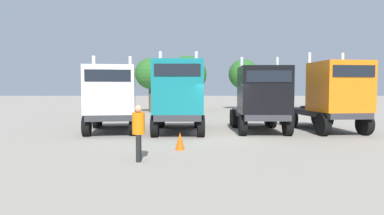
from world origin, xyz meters
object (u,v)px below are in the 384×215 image
object	(u,v)px
traffic_cone_near	(180,141)
semi_truck_white	(112,99)
semi_truck_black	(261,99)
semi_truck_orange	(332,96)
visitor_in_hivis	(139,129)
semi_truck_teal	(178,96)

from	to	relation	value
traffic_cone_near	semi_truck_white	bearing A→B (deg)	127.29
semi_truck_black	semi_truck_orange	bearing A→B (deg)	92.75
semi_truck_white	visitor_in_hivis	bearing A→B (deg)	11.54
semi_truck_white	semi_truck_teal	world-z (taller)	semi_truck_teal
semi_truck_teal	visitor_in_hivis	world-z (taller)	semi_truck_teal
semi_truck_orange	visitor_in_hivis	xyz separation A→B (m)	(-9.08, -6.91, -0.88)
semi_truck_teal	visitor_in_hivis	bearing A→B (deg)	-9.90
traffic_cone_near	semi_truck_black	bearing A→B (deg)	49.94
semi_truck_white	visitor_in_hivis	distance (m)	7.24
semi_truck_white	semi_truck_black	size ratio (longest dim) A/B	1.03
semi_truck_orange	traffic_cone_near	distance (m)	9.40
semi_truck_white	semi_truck_black	world-z (taller)	semi_truck_white
semi_truck_teal	semi_truck_orange	size ratio (longest dim) A/B	1.01
semi_truck_white	semi_truck_orange	distance (m)	11.51
semi_truck_black	traffic_cone_near	distance (m)	6.54
semi_truck_black	traffic_cone_near	xyz separation A→B (m)	(-4.10, -4.88, -1.45)
semi_truck_white	traffic_cone_near	world-z (taller)	semi_truck_white
semi_truck_orange	visitor_in_hivis	distance (m)	11.44
visitor_in_hivis	semi_truck_orange	bearing A→B (deg)	31.73
semi_truck_black	visitor_in_hivis	bearing A→B (deg)	-36.47
semi_truck_orange	visitor_in_hivis	size ratio (longest dim) A/B	3.52
semi_truck_black	semi_truck_white	bearing A→B (deg)	-88.02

